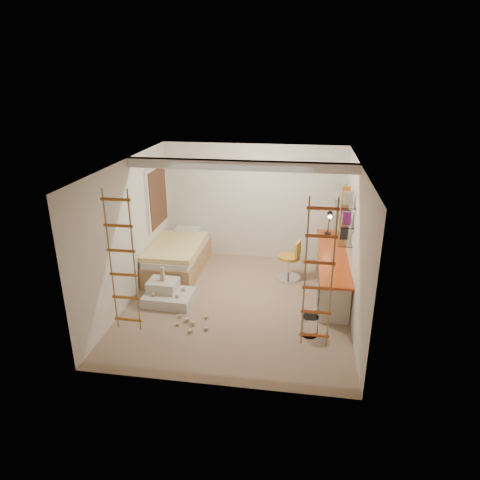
% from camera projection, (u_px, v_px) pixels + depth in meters
% --- Properties ---
extents(floor, '(4.50, 4.50, 0.00)m').
position_uv_depth(floor, '(238.00, 303.00, 7.93)').
color(floor, '#93795E').
rests_on(floor, ground).
extents(ceiling_beam, '(4.00, 0.18, 0.16)m').
position_uv_depth(ceiling_beam, '(240.00, 165.00, 7.30)').
color(ceiling_beam, white).
rests_on(ceiling_beam, ceiling).
extents(window_frame, '(0.06, 1.15, 1.35)m').
position_uv_depth(window_frame, '(156.00, 197.00, 9.03)').
color(window_frame, white).
rests_on(window_frame, wall_left).
extents(window_blind, '(0.02, 1.00, 1.20)m').
position_uv_depth(window_blind, '(158.00, 197.00, 9.02)').
color(window_blind, '#4C2D1E').
rests_on(window_blind, window_frame).
extents(rope_ladder_left, '(0.41, 0.04, 2.13)m').
position_uv_depth(rope_ladder_left, '(122.00, 263.00, 5.96)').
color(rope_ladder_left, '#C27A21').
rests_on(rope_ladder_left, ceiling).
extents(rope_ladder_right, '(0.41, 0.04, 2.13)m').
position_uv_depth(rope_ladder_right, '(319.00, 276.00, 5.58)').
color(rope_ladder_right, '#D95125').
rests_on(rope_ladder_right, ceiling).
extents(waste_bin, '(0.27, 0.27, 0.34)m').
position_uv_depth(waste_bin, '(310.00, 326.00, 6.92)').
color(waste_bin, white).
rests_on(waste_bin, floor).
extents(desk, '(0.56, 2.80, 0.75)m').
position_uv_depth(desk, '(331.00, 270.00, 8.34)').
color(desk, '#C84817').
rests_on(desk, floor).
extents(shelves, '(0.25, 1.80, 0.71)m').
position_uv_depth(shelves, '(343.00, 213.00, 8.17)').
color(shelves, white).
rests_on(shelves, wall_right).
extents(bed, '(1.02, 2.00, 0.69)m').
position_uv_depth(bed, '(178.00, 257.00, 9.15)').
color(bed, '#AD7F51').
rests_on(bed, floor).
extents(task_lamp, '(0.14, 0.36, 0.57)m').
position_uv_depth(task_lamp, '(329.00, 219.00, 8.96)').
color(task_lamp, black).
rests_on(task_lamp, desk).
extents(swivel_chair, '(0.61, 0.61, 0.86)m').
position_uv_depth(swivel_chair, '(290.00, 265.00, 8.77)').
color(swivel_chair, orange).
rests_on(swivel_chair, floor).
extents(play_platform, '(0.90, 0.71, 0.39)m').
position_uv_depth(play_platform, '(168.00, 294.00, 7.96)').
color(play_platform, silver).
rests_on(play_platform, floor).
extents(toy_blocks, '(1.20, 1.12, 0.66)m').
position_uv_depth(toy_blocks, '(179.00, 303.00, 7.53)').
color(toy_blocks, '#CCB284').
rests_on(toy_blocks, floor).
extents(books, '(0.14, 0.70, 0.92)m').
position_uv_depth(books, '(344.00, 208.00, 8.13)').
color(books, '#262626').
rests_on(books, shelves).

